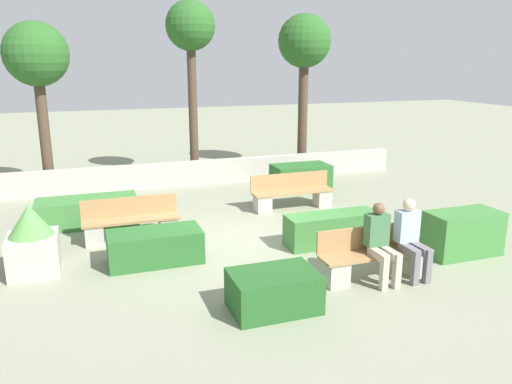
% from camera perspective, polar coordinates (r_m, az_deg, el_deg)
% --- Properties ---
extents(ground_plane, '(60.00, 60.00, 0.00)m').
position_cam_1_polar(ground_plane, '(10.20, -1.68, -5.81)').
color(ground_plane, gray).
extents(perimeter_wall, '(13.38, 0.30, 0.71)m').
position_cam_1_polar(perimeter_wall, '(14.88, -7.70, 2.12)').
color(perimeter_wall, '#ADA89E').
rests_on(perimeter_wall, ground_plane).
extents(bench_front, '(2.00, 0.49, 0.86)m').
position_cam_1_polar(bench_front, '(8.76, 13.42, -7.40)').
color(bench_front, '#A37A4C').
rests_on(bench_front, ground_plane).
extents(bench_left_side, '(2.08, 0.48, 0.86)m').
position_cam_1_polar(bench_left_side, '(12.45, 4.19, -0.35)').
color(bench_left_side, '#A37A4C').
rests_on(bench_left_side, ground_plane).
extents(bench_right_side, '(1.95, 0.48, 0.86)m').
position_cam_1_polar(bench_right_side, '(10.56, -14.04, -3.58)').
color(bench_right_side, '#A37A4C').
rests_on(bench_right_side, ground_plane).
extents(person_seated_man, '(0.38, 0.63, 1.33)m').
position_cam_1_polar(person_seated_man, '(8.50, 14.04, -5.27)').
color(person_seated_man, '#B2A893').
rests_on(person_seated_man, ground_plane).
extents(person_seated_woman, '(0.38, 0.63, 1.35)m').
position_cam_1_polar(person_seated_woman, '(8.83, 17.28, -4.65)').
color(person_seated_woman, slate).
rests_on(person_seated_woman, ground_plane).
extents(hedge_block_near_left, '(2.17, 0.88, 0.61)m').
position_cam_1_polar(hedge_block_near_left, '(11.80, -18.70, -2.14)').
color(hedge_block_near_left, '#3D7A38').
rests_on(hedge_block_near_left, ground_plane).
extents(hedge_block_near_right, '(1.91, 0.61, 0.63)m').
position_cam_1_polar(hedge_block_near_right, '(10.15, 8.69, -4.18)').
color(hedge_block_near_right, '#3D7A38').
rests_on(hedge_block_near_right, ground_plane).
extents(hedge_block_mid_left, '(1.28, 0.86, 0.58)m').
position_cam_1_polar(hedge_block_mid_left, '(7.51, 2.03, -11.23)').
color(hedge_block_mid_left, '#235623').
rests_on(hedge_block_mid_left, ground_plane).
extents(hedge_block_mid_right, '(1.68, 0.82, 0.60)m').
position_cam_1_polar(hedge_block_mid_right, '(9.34, -11.46, -6.13)').
color(hedge_block_mid_right, '#286028').
rests_on(hedge_block_mid_right, ground_plane).
extents(hedge_block_far_left, '(1.62, 0.90, 0.71)m').
position_cam_1_polar(hedge_block_far_left, '(14.36, 5.14, 1.73)').
color(hedge_block_far_left, '#286028').
rests_on(hedge_block_far_left, ground_plane).
extents(hedge_block_far_right, '(1.40, 0.71, 0.84)m').
position_cam_1_polar(hedge_block_far_right, '(10.26, 22.56, -4.36)').
color(hedge_block_far_right, '#3D7A38').
rests_on(hedge_block_far_right, ground_plane).
extents(planter_corner_left, '(0.83, 0.83, 1.24)m').
position_cam_1_polar(planter_corner_left, '(9.41, -24.19, -5.14)').
color(planter_corner_left, '#ADA89E').
rests_on(planter_corner_left, ground_plane).
extents(tree_leftmost, '(1.70, 1.70, 4.60)m').
position_cam_1_polar(tree_leftmost, '(14.83, -23.81, 13.80)').
color(tree_leftmost, '#473828').
rests_on(tree_leftmost, ground_plane).
extents(tree_center_left, '(1.45, 1.45, 5.30)m').
position_cam_1_polar(tree_center_left, '(15.38, -7.49, 17.55)').
color(tree_center_left, '#473828').
rests_on(tree_center_left, ground_plane).
extents(tree_center_right, '(1.71, 1.71, 5.05)m').
position_cam_1_polar(tree_center_right, '(16.83, 5.54, 16.27)').
color(tree_center_right, '#473828').
rests_on(tree_center_right, ground_plane).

